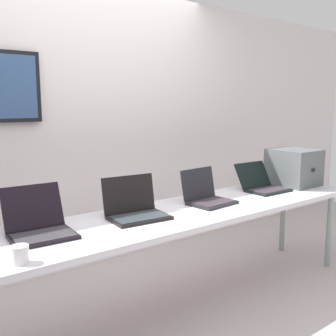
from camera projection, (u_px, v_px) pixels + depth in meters
The scene contains 9 objects.
ground at pixel (167, 315), 2.78m from camera, with size 8.00×8.00×0.04m, color #BBADAD.
back_wall at pixel (87, 128), 3.44m from camera, with size 8.00×0.11×2.51m.
workbench at pixel (167, 220), 2.66m from camera, with size 3.53×0.70×0.73m.
equipment_box at pixel (294, 167), 3.60m from camera, with size 0.38×0.41×0.33m.
laptop_station_1 at pixel (39, 225), 2.22m from camera, with size 0.37×0.39×0.27m.
laptop_station_2 at pixel (135, 208), 2.57m from camera, with size 0.40×0.34×0.26m.
laptop_station_3 at pixel (207, 195), 2.95m from camera, with size 0.36×0.32×0.25m.
laptop_station_4 at pixel (262, 184), 3.39m from camera, with size 0.37×0.37×0.23m.
coffee_mug at pixel (20, 255), 1.82m from camera, with size 0.08×0.08×0.09m.
Camera 1 is at (-1.56, -2.05, 1.47)m, focal length 41.55 mm.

